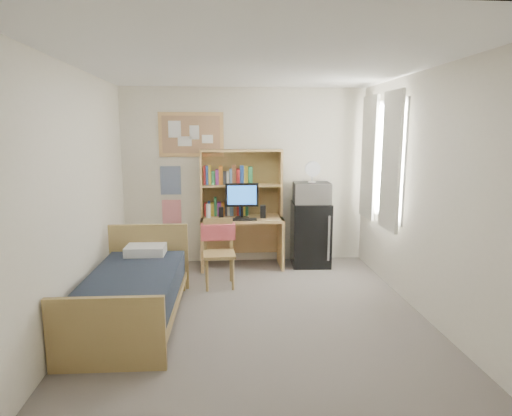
{
  "coord_description": "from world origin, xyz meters",
  "views": [
    {
      "loc": [
        -0.34,
        -4.28,
        1.95
      ],
      "look_at": [
        0.1,
        1.2,
        0.98
      ],
      "focal_mm": 30.0,
      "sensor_mm": 36.0,
      "label": 1
    }
  ],
  "objects": [
    {
      "name": "poster_wave",
      "position": [
        -1.1,
        2.09,
        1.25
      ],
      "size": [
        0.3,
        0.01,
        0.42
      ],
      "primitive_type": "cube",
      "color": "navy",
      "rests_on": "wall_back"
    },
    {
      "name": "wall_back",
      "position": [
        0.0,
        2.1,
        1.3
      ],
      "size": [
        3.6,
        0.04,
        2.6
      ],
      "primitive_type": "cube",
      "color": "white",
      "rests_on": "floor"
    },
    {
      "name": "mini_fridge",
      "position": [
        0.96,
        1.8,
        0.47
      ],
      "size": [
        0.58,
        0.58,
        0.94
      ],
      "primitive_type": "cube",
      "rotation": [
        0.0,
        0.0,
        -0.06
      ],
      "color": "black",
      "rests_on": "floor"
    },
    {
      "name": "microwave",
      "position": [
        0.96,
        1.78,
        1.09
      ],
      "size": [
        0.54,
        0.43,
        0.3
      ],
      "primitive_type": "cube",
      "rotation": [
        0.0,
        0.0,
        -0.06
      ],
      "color": "#B7B7BB",
      "rests_on": "mini_fridge"
    },
    {
      "name": "wall_left",
      "position": [
        -1.8,
        0.0,
        1.3
      ],
      "size": [
        0.04,
        4.2,
        2.6
      ],
      "primitive_type": "cube",
      "color": "white",
      "rests_on": "floor"
    },
    {
      "name": "wall_front",
      "position": [
        0.0,
        -2.1,
        1.3
      ],
      "size": [
        3.6,
        0.04,
        2.6
      ],
      "primitive_type": "cube",
      "color": "white",
      "rests_on": "floor"
    },
    {
      "name": "pillow",
      "position": [
        -1.26,
        0.75,
        0.56
      ],
      "size": [
        0.47,
        0.33,
        0.11
      ],
      "primitive_type": "cube",
      "rotation": [
        0.0,
        0.0,
        -0.02
      ],
      "color": "white",
      "rests_on": "bed"
    },
    {
      "name": "bulletin_board",
      "position": [
        -0.78,
        2.08,
        1.92
      ],
      "size": [
        0.94,
        0.03,
        0.64
      ],
      "primitive_type": "cube",
      "color": "tan",
      "rests_on": "wall_back"
    },
    {
      "name": "keyboard",
      "position": [
        -0.06,
        1.59,
        0.75
      ],
      "size": [
        0.4,
        0.13,
        0.02
      ],
      "primitive_type": "cube",
      "rotation": [
        0.0,
        0.0,
        -0.01
      ],
      "color": "black",
      "rests_on": "desk"
    },
    {
      "name": "speaker_right",
      "position": [
        0.24,
        1.72,
        0.83
      ],
      "size": [
        0.08,
        0.08,
        0.19
      ],
      "primitive_type": "cube",
      "rotation": [
        0.0,
        0.0,
        -0.01
      ],
      "color": "black",
      "rests_on": "desk"
    },
    {
      "name": "desk",
      "position": [
        -0.06,
        1.79,
        0.37
      ],
      "size": [
        1.18,
        0.6,
        0.74
      ],
      "primitive_type": "cube",
      "rotation": [
        0.0,
        0.0,
        -0.01
      ],
      "color": "#E0B26D",
      "rests_on": "floor"
    },
    {
      "name": "hutch",
      "position": [
        -0.06,
        1.94,
        1.22
      ],
      "size": [
        1.19,
        0.31,
        0.97
      ],
      "primitive_type": "cube",
      "rotation": [
        0.0,
        0.0,
        -0.01
      ],
      "color": "#E0B26D",
      "rests_on": "desk"
    },
    {
      "name": "ceiling",
      "position": [
        0.0,
        0.0,
        2.6
      ],
      "size": [
        3.6,
        4.2,
        0.02
      ],
      "primitive_type": "cube",
      "color": "white",
      "rests_on": "wall_back"
    },
    {
      "name": "monitor",
      "position": [
        -0.06,
        1.73,
        0.99
      ],
      "size": [
        0.47,
        0.04,
        0.5
      ],
      "primitive_type": "cube",
      "rotation": [
        0.0,
        0.0,
        -0.01
      ],
      "color": "black",
      "rests_on": "desk"
    },
    {
      "name": "water_bottle",
      "position": [
        -0.54,
        1.69,
        0.85
      ],
      "size": [
        0.06,
        0.06,
        0.22
      ],
      "primitive_type": "cylinder",
      "rotation": [
        0.0,
        0.0,
        -0.01
      ],
      "color": "white",
      "rests_on": "desk"
    },
    {
      "name": "poster_japan",
      "position": [
        -1.1,
        2.09,
        0.78
      ],
      "size": [
        0.28,
        0.01,
        0.36
      ],
      "primitive_type": "cube",
      "color": "#EA2940",
      "rests_on": "wall_back"
    },
    {
      "name": "curtain_left",
      "position": [
        1.72,
        0.8,
        1.6
      ],
      "size": [
        0.04,
        0.55,
        1.7
      ],
      "primitive_type": "cube",
      "color": "silver",
      "rests_on": "wall_right"
    },
    {
      "name": "desk_chair",
      "position": [
        -0.39,
        0.98,
        0.43
      ],
      "size": [
        0.46,
        0.46,
        0.87
      ],
      "primitive_type": "cube",
      "rotation": [
        0.0,
        0.0,
        0.06
      ],
      "color": "#A98C50",
      "rests_on": "floor"
    },
    {
      "name": "curtain_right",
      "position": [
        1.72,
        1.6,
        1.6
      ],
      "size": [
        0.04,
        0.55,
        1.7
      ],
      "primitive_type": "cube",
      "color": "silver",
      "rests_on": "wall_right"
    },
    {
      "name": "wall_right",
      "position": [
        1.8,
        0.0,
        1.3
      ],
      "size": [
        0.04,
        4.2,
        2.6
      ],
      "primitive_type": "cube",
      "color": "white",
      "rests_on": "floor"
    },
    {
      "name": "hoodie",
      "position": [
        -0.4,
        1.18,
        0.67
      ],
      "size": [
        0.45,
        0.16,
        0.21
      ],
      "primitive_type": "cube",
      "rotation": [
        0.0,
        0.0,
        0.06
      ],
      "color": "#DD545E",
      "rests_on": "desk_chair"
    },
    {
      "name": "bed",
      "position": [
        -1.28,
        -0.0,
        0.25
      ],
      "size": [
        0.97,
        1.87,
        0.51
      ],
      "primitive_type": "cube",
      "rotation": [
        0.0,
        0.0,
        -0.02
      ],
      "color": "#1A212E",
      "rests_on": "floor"
    },
    {
      "name": "window_unit",
      "position": [
        1.75,
        1.2,
        1.6
      ],
      "size": [
        0.1,
        1.4,
        1.7
      ],
      "primitive_type": "cube",
      "color": "white",
      "rests_on": "wall_right"
    },
    {
      "name": "speaker_left",
      "position": [
        -0.36,
        1.73,
        0.82
      ],
      "size": [
        0.07,
        0.07,
        0.17
      ],
      "primitive_type": "cube",
      "rotation": [
        0.0,
        0.0,
        -0.01
      ],
      "color": "black",
      "rests_on": "desk"
    },
    {
      "name": "floor",
      "position": [
        0.0,
        0.0,
        -0.01
      ],
      "size": [
        3.6,
        4.2,
        0.02
      ],
      "primitive_type": "cube",
      "color": "gray",
      "rests_on": "ground"
    },
    {
      "name": "desk_fan",
      "position": [
        0.96,
        1.78,
        1.37
      ],
      "size": [
        0.23,
        0.23,
        0.28
      ],
      "primitive_type": "cylinder",
      "rotation": [
        0.0,
        0.0,
        -0.06
      ],
      "color": "white",
      "rests_on": "microwave"
    }
  ]
}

